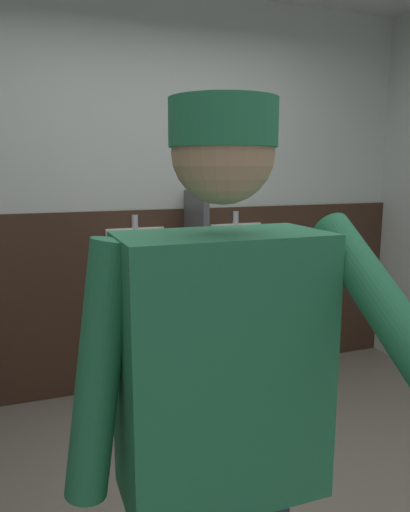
# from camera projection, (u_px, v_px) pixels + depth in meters

# --- Properties ---
(wall_back) EXTENTS (4.67, 0.12, 2.71)m
(wall_back) POSITION_uv_depth(u_px,v_px,m) (140.00, 197.00, 3.38)
(wall_back) COLOR silver
(wall_back) RESTS_ON ground_plane
(wainscot_band_back) EXTENTS (4.07, 0.03, 1.27)m
(wainscot_band_back) POSITION_uv_depth(u_px,v_px,m) (145.00, 299.00, 3.44)
(wainscot_band_back) COLOR #382319
(wainscot_band_back) RESTS_ON ground_plane
(urinal_left) EXTENTS (0.40, 0.34, 1.24)m
(urinal_left) POSITION_uv_depth(u_px,v_px,m) (140.00, 285.00, 3.26)
(urinal_left) COLOR white
(urinal_left) RESTS_ON ground_plane
(urinal_middle) EXTENTS (0.40, 0.34, 1.24)m
(urinal_middle) POSITION_uv_depth(u_px,v_px,m) (242.00, 276.00, 3.52)
(urinal_middle) COLOR white
(urinal_middle) RESTS_ON ground_plane
(privacy_divider_panel) EXTENTS (0.04, 0.40, 0.90)m
(privacy_divider_panel) POSITION_uv_depth(u_px,v_px,m) (196.00, 258.00, 3.29)
(privacy_divider_panel) COLOR #4C4C51
(person) EXTENTS (0.68, 0.60, 1.69)m
(person) POSITION_uv_depth(u_px,v_px,m) (223.00, 414.00, 1.11)
(person) COLOR #2D3342
(person) RESTS_ON ground_plane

